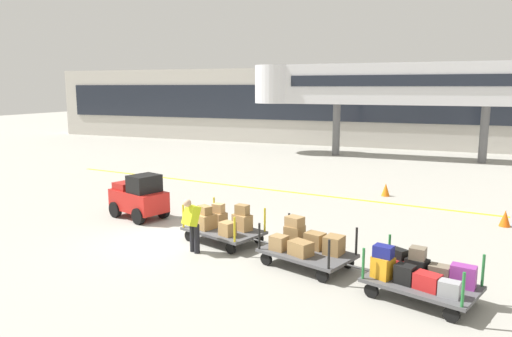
% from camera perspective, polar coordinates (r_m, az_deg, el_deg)
% --- Properties ---
extents(ground_plane, '(120.00, 120.00, 0.00)m').
position_cam_1_polar(ground_plane, '(14.89, -10.15, -8.36)').
color(ground_plane, '#9E9B91').
extents(apron_lead_line, '(21.12, 2.77, 0.01)m').
position_cam_1_polar(apron_lead_line, '(22.07, -0.67, -2.27)').
color(apron_lead_line, yellow).
rests_on(apron_lead_line, ground_plane).
extents(terminal_building, '(54.12, 2.51, 6.11)m').
position_cam_1_polar(terminal_building, '(38.73, 10.58, 7.27)').
color(terminal_building, '#BCB7AD').
rests_on(terminal_building, ground_plane).
extents(jet_bridge, '(18.55, 3.00, 6.07)m').
position_cam_1_polar(jet_bridge, '(32.23, 14.64, 9.64)').
color(jet_bridge, silver).
rests_on(jet_bridge, ground_plane).
extents(baggage_tug, '(2.34, 1.78, 1.58)m').
position_cam_1_polar(baggage_tug, '(17.36, -13.76, -3.32)').
color(baggage_tug, red).
rests_on(baggage_tug, ground_plane).
extents(baggage_cart_lead, '(3.07, 2.07, 1.16)m').
position_cam_1_polar(baggage_cart_lead, '(14.35, -4.01, -6.68)').
color(baggage_cart_lead, '#4C4C4F').
rests_on(baggage_cart_lead, ground_plane).
extents(baggage_cart_middle, '(3.07, 2.07, 1.14)m').
position_cam_1_polar(baggage_cart_middle, '(12.60, 5.96, -9.11)').
color(baggage_cart_middle, '#4C4C4F').
rests_on(baggage_cart_middle, ground_plane).
extents(baggage_cart_tail, '(3.07, 2.07, 1.14)m').
position_cam_1_polar(baggage_cart_tail, '(11.22, 18.81, -11.95)').
color(baggage_cart_tail, '#4C4C4F').
rests_on(baggage_cart_tail, ground_plane).
extents(baggage_handler, '(0.54, 0.55, 1.56)m').
position_cam_1_polar(baggage_handler, '(13.43, -7.62, -6.44)').
color(baggage_handler, black).
rests_on(baggage_handler, ground_plane).
extents(safety_cone_near, '(0.36, 0.36, 0.55)m').
position_cam_1_polar(safety_cone_near, '(21.05, 15.20, -2.45)').
color(safety_cone_near, orange).
rests_on(safety_cone_near, ground_plane).
extents(safety_cone_far, '(0.36, 0.36, 0.55)m').
position_cam_1_polar(safety_cone_far, '(17.96, 27.56, -5.29)').
color(safety_cone_far, '#EA590F').
rests_on(safety_cone_far, ground_plane).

